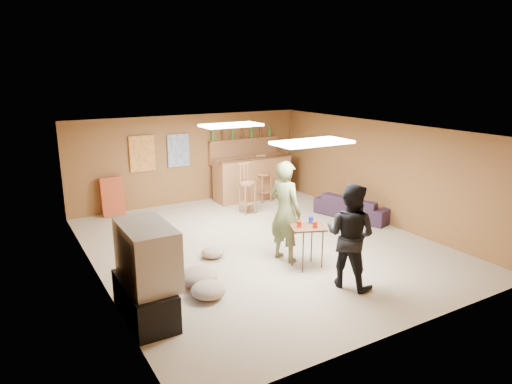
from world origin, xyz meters
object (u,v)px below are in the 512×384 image
sofa (354,206)px  tray_table (307,247)px  person_olive (285,211)px  tv_body (147,254)px  bar_counter (253,178)px  person_black (350,236)px

sofa → tray_table: tray_table is taller
person_olive → tv_body: bearing=88.1°
bar_counter → tray_table: bar_counter is taller
tv_body → tray_table: tv_body is taller
person_olive → person_black: 1.37m
tv_body → person_olive: 2.73m
person_olive → sofa: 3.03m
bar_counter → person_black: size_ratio=1.23×
bar_counter → person_black: (-1.22, -5.10, 0.27)m
person_black → sofa: (2.42, 2.57, -0.56)m
tv_body → bar_counter: (4.15, 4.45, -0.35)m
person_olive → tray_table: size_ratio=2.45×
sofa → bar_counter: bearing=8.4°
tv_body → sofa: tv_body is taller
person_black → sofa: bearing=-68.1°
person_olive → sofa: size_ratio=1.01×
person_black → sofa: person_black is taller
bar_counter → tray_table: (-1.36, -4.23, -0.19)m
person_black → tray_table: bearing=-15.5°
bar_counter → person_black: person_black is taller
bar_counter → person_olive: 4.06m
tv_body → tray_table: size_ratio=1.52×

